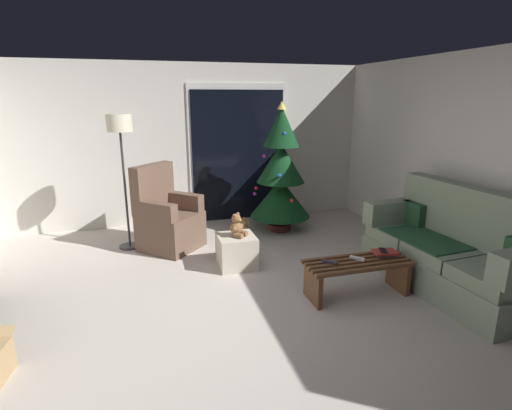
{
  "coord_description": "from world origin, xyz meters",
  "views": [
    {
      "loc": [
        -0.75,
        -3.33,
        1.99
      ],
      "look_at": [
        0.4,
        0.7,
        0.85
      ],
      "focal_mm": 27.95,
      "sensor_mm": 36.0,
      "label": 1
    }
  ],
  "objects_px": {
    "coffee_table": "(357,272)",
    "teddy_bear_honey_by_tree": "(245,228)",
    "book_stack": "(385,253)",
    "armchair": "(167,219)",
    "ottoman": "(237,251)",
    "remote_white": "(357,258)",
    "teddy_bear_chestnut": "(237,226)",
    "couch": "(451,252)",
    "remote_graphite": "(330,262)",
    "floor_lamp": "(120,136)",
    "christmas_tree": "(281,175)",
    "cell_phone": "(383,250)"
  },
  "relations": [
    {
      "from": "couch",
      "to": "coffee_table",
      "type": "bearing_deg",
      "value": 174.5
    },
    {
      "from": "remote_graphite",
      "to": "armchair",
      "type": "relative_size",
      "value": 0.14
    },
    {
      "from": "cell_phone",
      "to": "teddy_bear_chestnut",
      "type": "height_order",
      "value": "teddy_bear_chestnut"
    },
    {
      "from": "book_stack",
      "to": "remote_graphite",
      "type": "bearing_deg",
      "value": -178.0
    },
    {
      "from": "remote_graphite",
      "to": "armchair",
      "type": "distance_m",
      "value": 2.39
    },
    {
      "from": "ottoman",
      "to": "teddy_bear_chestnut",
      "type": "relative_size",
      "value": 1.54
    },
    {
      "from": "teddy_bear_chestnut",
      "to": "ottoman",
      "type": "bearing_deg",
      "value": 134.34
    },
    {
      "from": "armchair",
      "to": "floor_lamp",
      "type": "xyz_separation_m",
      "value": [
        -0.51,
        0.16,
        1.1
      ]
    },
    {
      "from": "coffee_table",
      "to": "teddy_bear_honey_by_tree",
      "type": "relative_size",
      "value": 3.86
    },
    {
      "from": "book_stack",
      "to": "floor_lamp",
      "type": "height_order",
      "value": "floor_lamp"
    },
    {
      "from": "remote_graphite",
      "to": "teddy_bear_chestnut",
      "type": "xyz_separation_m",
      "value": [
        -0.72,
        1.01,
        0.12
      ]
    },
    {
      "from": "cell_phone",
      "to": "christmas_tree",
      "type": "height_order",
      "value": "christmas_tree"
    },
    {
      "from": "floor_lamp",
      "to": "teddy_bear_honey_by_tree",
      "type": "relative_size",
      "value": 6.25
    },
    {
      "from": "coffee_table",
      "to": "remote_graphite",
      "type": "relative_size",
      "value": 7.05
    },
    {
      "from": "coffee_table",
      "to": "christmas_tree",
      "type": "height_order",
      "value": "christmas_tree"
    },
    {
      "from": "christmas_tree",
      "to": "ottoman",
      "type": "xyz_separation_m",
      "value": [
        -0.96,
        -1.18,
        -0.66
      ]
    },
    {
      "from": "coffee_table",
      "to": "teddy_bear_chestnut",
      "type": "relative_size",
      "value": 3.86
    },
    {
      "from": "teddy_bear_chestnut",
      "to": "floor_lamp",
      "type": "bearing_deg",
      "value": 140.78
    },
    {
      "from": "remote_graphite",
      "to": "floor_lamp",
      "type": "distance_m",
      "value": 3.06
    },
    {
      "from": "cell_phone",
      "to": "teddy_bear_chestnut",
      "type": "bearing_deg",
      "value": 165.57
    },
    {
      "from": "couch",
      "to": "teddy_bear_honey_by_tree",
      "type": "xyz_separation_m",
      "value": [
        -1.7,
        2.17,
        -0.28
      ]
    },
    {
      "from": "christmas_tree",
      "to": "teddy_bear_honey_by_tree",
      "type": "bearing_deg",
      "value": -165.04
    },
    {
      "from": "cell_phone",
      "to": "teddy_bear_honey_by_tree",
      "type": "relative_size",
      "value": 0.5
    },
    {
      "from": "christmas_tree",
      "to": "remote_white",
      "type": "bearing_deg",
      "value": -88.05
    },
    {
      "from": "remote_graphite",
      "to": "teddy_bear_chestnut",
      "type": "distance_m",
      "value": 1.24
    },
    {
      "from": "remote_white",
      "to": "teddy_bear_honey_by_tree",
      "type": "distance_m",
      "value": 2.15
    },
    {
      "from": "coffee_table",
      "to": "ottoman",
      "type": "relative_size",
      "value": 2.5
    },
    {
      "from": "remote_graphite",
      "to": "book_stack",
      "type": "distance_m",
      "value": 0.64
    },
    {
      "from": "christmas_tree",
      "to": "teddy_bear_honey_by_tree",
      "type": "xyz_separation_m",
      "value": [
        -0.6,
        -0.16,
        -0.74
      ]
    },
    {
      "from": "armchair",
      "to": "ottoman",
      "type": "bearing_deg",
      "value": -49.18
    },
    {
      "from": "couch",
      "to": "christmas_tree",
      "type": "xyz_separation_m",
      "value": [
        -1.1,
        2.33,
        0.46
      ]
    },
    {
      "from": "coffee_table",
      "to": "remote_graphite",
      "type": "distance_m",
      "value": 0.33
    },
    {
      "from": "ottoman",
      "to": "remote_graphite",
      "type": "bearing_deg",
      "value": -54.57
    },
    {
      "from": "remote_white",
      "to": "teddy_bear_chestnut",
      "type": "distance_m",
      "value": 1.44
    },
    {
      "from": "book_stack",
      "to": "teddy_bear_chestnut",
      "type": "distance_m",
      "value": 1.68
    },
    {
      "from": "christmas_tree",
      "to": "teddy_bear_honey_by_tree",
      "type": "height_order",
      "value": "christmas_tree"
    },
    {
      "from": "coffee_table",
      "to": "cell_phone",
      "type": "xyz_separation_m",
      "value": [
        0.32,
        0.06,
        0.18
      ]
    },
    {
      "from": "ottoman",
      "to": "armchair",
      "type": "bearing_deg",
      "value": 130.82
    },
    {
      "from": "couch",
      "to": "armchair",
      "type": "height_order",
      "value": "armchair"
    },
    {
      "from": "remote_white",
      "to": "floor_lamp",
      "type": "height_order",
      "value": "floor_lamp"
    },
    {
      "from": "armchair",
      "to": "teddy_bear_honey_by_tree",
      "type": "xyz_separation_m",
      "value": [
        1.12,
        0.15,
        -0.28
      ]
    },
    {
      "from": "coffee_table",
      "to": "book_stack",
      "type": "distance_m",
      "value": 0.38
    },
    {
      "from": "cell_phone",
      "to": "teddy_bear_chestnut",
      "type": "xyz_separation_m",
      "value": [
        -1.34,
        0.98,
        0.07
      ]
    },
    {
      "from": "coffee_table",
      "to": "christmas_tree",
      "type": "xyz_separation_m",
      "value": [
        -0.06,
        2.23,
        0.6
      ]
    },
    {
      "from": "remote_graphite",
      "to": "teddy_bear_honey_by_tree",
      "type": "height_order",
      "value": "remote_graphite"
    },
    {
      "from": "couch",
      "to": "remote_white",
      "type": "distance_m",
      "value": 1.04
    },
    {
      "from": "remote_white",
      "to": "teddy_bear_chestnut",
      "type": "height_order",
      "value": "teddy_bear_chestnut"
    },
    {
      "from": "book_stack",
      "to": "ottoman",
      "type": "relative_size",
      "value": 0.6
    },
    {
      "from": "book_stack",
      "to": "armchair",
      "type": "distance_m",
      "value": 2.82
    },
    {
      "from": "coffee_table",
      "to": "remote_white",
      "type": "xyz_separation_m",
      "value": [
        0.01,
        0.04,
        0.14
      ]
    }
  ]
}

